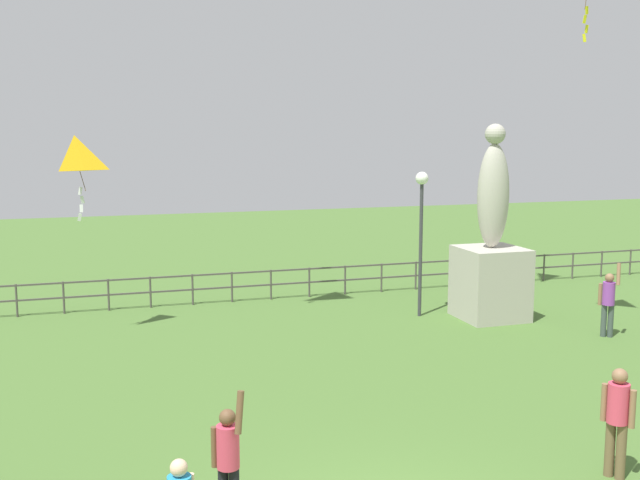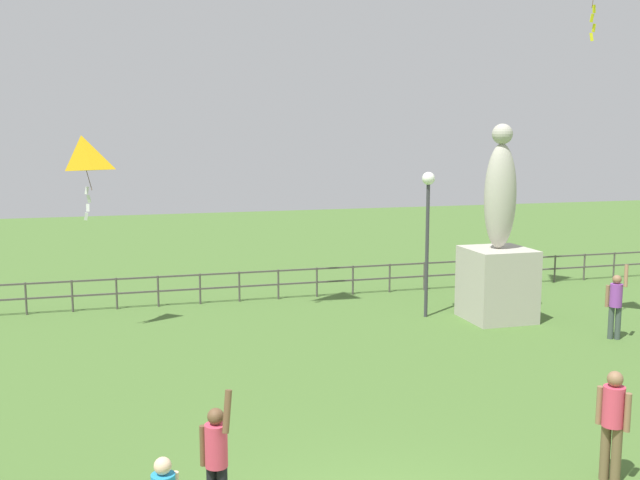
{
  "view_description": "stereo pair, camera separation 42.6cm",
  "coord_description": "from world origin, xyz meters",
  "px_view_note": "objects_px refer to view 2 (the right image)",
  "views": [
    {
      "loc": [
        -3.58,
        -8.16,
        5.2
      ],
      "look_at": [
        0.85,
        5.93,
        3.05
      ],
      "focal_mm": 41.53,
      "sensor_mm": 36.0,
      "label": 1
    },
    {
      "loc": [
        -3.17,
        -8.29,
        5.2
      ],
      "look_at": [
        0.85,
        5.93,
        3.05
      ],
      "focal_mm": 41.53,
      "sensor_mm": 36.0,
      "label": 2
    }
  ],
  "objects_px": {
    "statue_monument": "(498,260)",
    "person_1": "(216,457)",
    "person_2": "(616,301)",
    "kite_1": "(82,158)",
    "lamppost": "(428,211)",
    "person_5": "(613,419)"
  },
  "relations": [
    {
      "from": "statue_monument",
      "to": "person_1",
      "type": "bearing_deg",
      "value": -135.68
    },
    {
      "from": "person_2",
      "to": "kite_1",
      "type": "xyz_separation_m",
      "value": [
        -12.84,
        4.31,
        3.59
      ]
    },
    {
      "from": "lamppost",
      "to": "person_2",
      "type": "distance_m",
      "value": 5.43
    },
    {
      "from": "statue_monument",
      "to": "person_1",
      "type": "distance_m",
      "value": 12.71
    },
    {
      "from": "person_2",
      "to": "person_5",
      "type": "height_order",
      "value": "person_2"
    },
    {
      "from": "lamppost",
      "to": "kite_1",
      "type": "distance_m",
      "value": 9.35
    },
    {
      "from": "kite_1",
      "to": "statue_monument",
      "type": "bearing_deg",
      "value": -8.76
    },
    {
      "from": "kite_1",
      "to": "person_1",
      "type": "bearing_deg",
      "value": -79.91
    },
    {
      "from": "person_1",
      "to": "lamppost",
      "type": "bearing_deg",
      "value": 53.01
    },
    {
      "from": "person_1",
      "to": "person_5",
      "type": "relative_size",
      "value": 1.11
    },
    {
      "from": "lamppost",
      "to": "person_1",
      "type": "height_order",
      "value": "lamppost"
    },
    {
      "from": "person_1",
      "to": "person_5",
      "type": "height_order",
      "value": "person_1"
    },
    {
      "from": "lamppost",
      "to": "person_2",
      "type": "relative_size",
      "value": 2.12
    },
    {
      "from": "person_2",
      "to": "person_5",
      "type": "bearing_deg",
      "value": -127.7
    },
    {
      "from": "statue_monument",
      "to": "kite_1",
      "type": "xyz_separation_m",
      "value": [
        -10.96,
        1.69,
        2.88
      ]
    },
    {
      "from": "statue_monument",
      "to": "person_1",
      "type": "xyz_separation_m",
      "value": [
        -9.08,
        -8.87,
        -0.73
      ]
    },
    {
      "from": "person_1",
      "to": "kite_1",
      "type": "height_order",
      "value": "kite_1"
    },
    {
      "from": "kite_1",
      "to": "person_5",
      "type": "bearing_deg",
      "value": -54.68
    },
    {
      "from": "person_5",
      "to": "statue_monument",
      "type": "bearing_deg",
      "value": 70.74
    },
    {
      "from": "statue_monument",
      "to": "person_5",
      "type": "height_order",
      "value": "statue_monument"
    },
    {
      "from": "person_1",
      "to": "person_5",
      "type": "bearing_deg",
      "value": -3.5
    },
    {
      "from": "statue_monument",
      "to": "person_2",
      "type": "relative_size",
      "value": 2.8
    }
  ]
}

